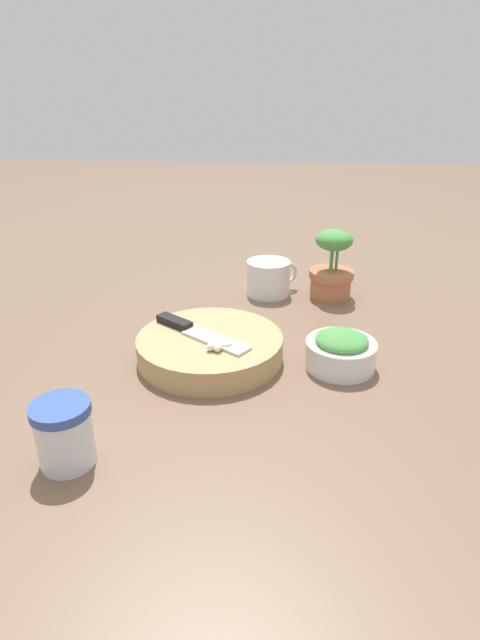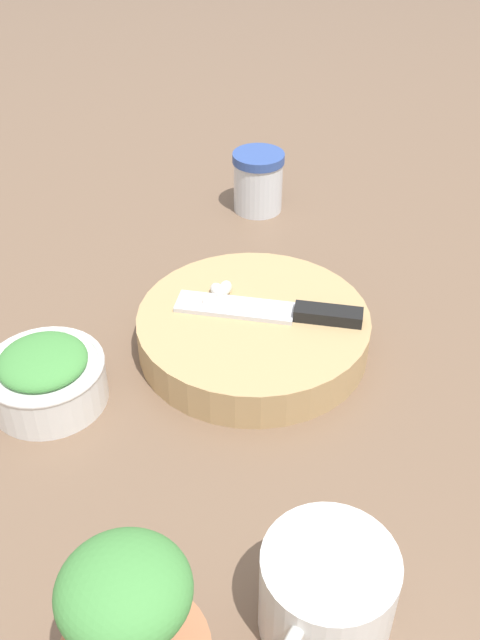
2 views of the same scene
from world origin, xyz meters
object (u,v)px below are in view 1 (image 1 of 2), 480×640
(cutting_board, at_px, (210,348))
(garlic_cloves, at_px, (218,346))
(spice_jar, at_px, (64,434))
(coffee_mug, at_px, (269,278))
(chef_knife, at_px, (195,331))
(potted_herb, at_px, (332,269))
(herb_bowl, at_px, (341,351))

(cutting_board, xyz_separation_m, garlic_cloves, (0.05, 0.02, 0.03))
(spice_jar, relative_size, coffee_mug, 0.73)
(chef_knife, xyz_separation_m, potted_herb, (-0.29, 0.25, 0.02))
(cutting_board, height_order, spice_jar, spice_jar)
(chef_knife, height_order, coffee_mug, coffee_mug)
(garlic_cloves, height_order, coffee_mug, coffee_mug)
(garlic_cloves, relative_size, coffee_mug, 0.40)
(garlic_cloves, distance_m, spice_jar, 0.27)
(herb_bowl, bearing_deg, cutting_board, -93.04)
(cutting_board, height_order, chef_knife, chef_knife)
(herb_bowl, height_order, spice_jar, spice_jar)
(cutting_board, height_order, coffee_mug, coffee_mug)
(herb_bowl, relative_size, potted_herb, 0.77)
(herb_bowl, distance_m, coffee_mug, 0.34)
(chef_knife, bearing_deg, garlic_cloves, 74.33)
(chef_knife, xyz_separation_m, garlic_cloves, (0.06, 0.04, 0.00))
(potted_herb, bearing_deg, chef_knife, -41.03)
(chef_knife, bearing_deg, herb_bowl, 120.65)
(herb_bowl, relative_size, coffee_mug, 1.02)
(cutting_board, distance_m, chef_knife, 0.04)
(cutting_board, xyz_separation_m, coffee_mug, (-0.30, 0.09, 0.02))
(garlic_cloves, xyz_separation_m, spice_jar, (0.22, -0.16, -0.01))
(chef_knife, relative_size, potted_herb, 1.17)
(spice_jar, height_order, coffee_mug, spice_jar)
(cutting_board, height_order, garlic_cloves, garlic_cloves)
(garlic_cloves, distance_m, potted_herb, 0.40)
(coffee_mug, bearing_deg, cutting_board, -16.63)
(cutting_board, relative_size, herb_bowl, 2.11)
(herb_bowl, bearing_deg, chef_knife, -94.93)
(garlic_cloves, height_order, potted_herb, potted_herb)
(chef_knife, distance_m, coffee_mug, 0.31)
(spice_jar, distance_m, potted_herb, 0.67)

